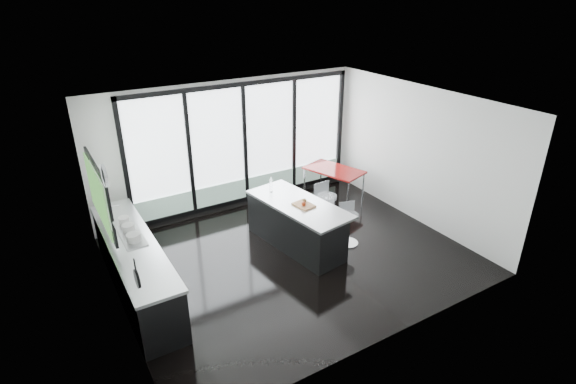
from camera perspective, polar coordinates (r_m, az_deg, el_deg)
floor at (r=8.35m, az=0.48°, el=-8.07°), size 6.00×5.00×0.00m
ceiling at (r=7.22m, az=0.56°, el=10.91°), size 6.00×5.00×0.00m
wall_back at (r=9.87m, az=-5.67°, el=5.39°), size 6.00×0.09×2.80m
wall_front at (r=5.95m, az=13.33°, el=-7.75°), size 6.00×0.00×2.80m
wall_left at (r=6.95m, az=-22.15°, el=-2.50°), size 0.26×5.00×2.80m
wall_right at (r=9.49m, az=16.19°, el=4.52°), size 0.00×5.00×2.80m
counter_cabinets at (r=7.63m, az=-18.78°, el=-8.97°), size 0.69×3.24×1.36m
island at (r=8.45m, az=0.97°, el=-4.14°), size 1.21×2.25×1.14m
bar_stool_near at (r=8.63m, az=7.67°, el=-4.66°), size 0.50×0.50×0.64m
bar_stool_far at (r=9.05m, az=4.83°, el=-2.61°), size 0.51×0.51×0.76m
red_table at (r=10.46m, az=5.80°, el=1.11°), size 1.13×1.48×0.70m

